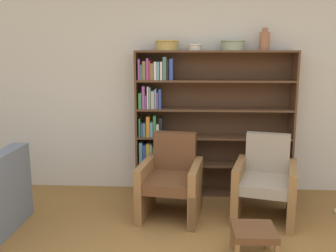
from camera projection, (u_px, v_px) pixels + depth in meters
wall_back at (200, 85)px, 4.79m from camera, size 12.00×0.06×2.75m
bookshelf at (199, 123)px, 4.71m from camera, size 1.95×0.30×1.81m
bowl_cream at (167, 45)px, 4.53m from camera, size 0.29×0.29×0.12m
bowl_copper at (195, 47)px, 4.52m from camera, size 0.17×0.17×0.07m
bowl_brass at (233, 45)px, 4.49m from camera, size 0.30×0.30×0.12m
vase_tall at (265, 41)px, 4.46m from camera, size 0.13×0.13×0.26m
armchair_leather at (171, 181)px, 4.15m from camera, size 0.73×0.77×0.90m
armchair_cushioned at (265, 182)px, 4.10m from camera, size 0.79×0.82×0.90m
footstool at (254, 234)px, 3.27m from camera, size 0.37×0.37×0.28m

